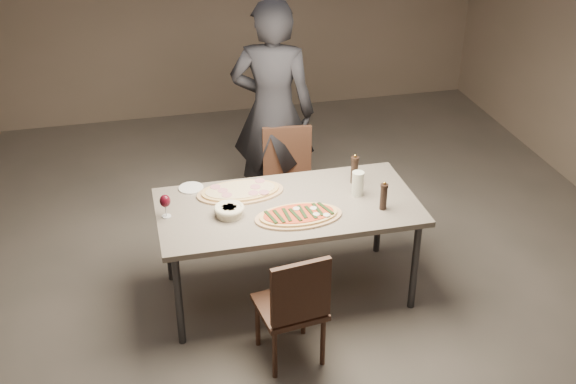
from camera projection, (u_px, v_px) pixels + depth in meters
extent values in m
plane|color=#625B54|center=(288.00, 292.00, 5.34)|extent=(7.00, 7.00, 0.00)
cube|color=gray|center=(288.00, 207.00, 4.98)|extent=(1.80, 0.90, 0.04)
cylinder|color=#333335|center=(179.00, 300.00, 4.69)|extent=(0.05, 0.05, 0.71)
cylinder|color=#333335|center=(415.00, 266.00, 5.02)|extent=(0.05, 0.05, 0.71)
cylinder|color=#333335|center=(168.00, 239.00, 5.31)|extent=(0.05, 0.05, 0.71)
cylinder|color=#333335|center=(379.00, 213.00, 5.65)|extent=(0.05, 0.05, 0.71)
ellipsoid|color=white|center=(316.00, 214.00, 4.79)|extent=(0.05, 0.05, 0.01)
ellipsoid|color=white|center=(327.00, 214.00, 4.78)|extent=(0.05, 0.05, 0.01)
ellipsoid|color=white|center=(313.00, 208.00, 4.86)|extent=(0.05, 0.05, 0.01)
ellipsoid|color=white|center=(296.00, 208.00, 4.85)|extent=(0.05, 0.05, 0.01)
cube|color=#1C3114|center=(271.00, 217.00, 4.76)|extent=(0.06, 0.17, 0.01)
cube|color=#1C3114|center=(279.00, 216.00, 4.77)|extent=(0.06, 0.17, 0.01)
cube|color=#1C3114|center=(287.00, 215.00, 4.78)|extent=(0.03, 0.17, 0.01)
cube|color=#1C3114|center=(295.00, 215.00, 4.78)|extent=(0.06, 0.17, 0.01)
cube|color=#1C3114|center=(302.00, 212.00, 4.82)|extent=(0.03, 0.17, 0.01)
cube|color=#1C3114|center=(311.00, 212.00, 4.81)|extent=(0.05, 0.17, 0.01)
cube|color=#1C3114|center=(318.00, 209.00, 4.84)|extent=(0.05, 0.17, 0.01)
cube|color=#1C3114|center=(325.00, 208.00, 4.86)|extent=(0.08, 0.17, 0.01)
cylinder|color=#CE7F87|center=(264.00, 192.00, 5.05)|extent=(0.07, 0.07, 0.00)
cylinder|color=#CE7F87|center=(260.00, 181.00, 5.20)|extent=(0.07, 0.07, 0.00)
cylinder|color=#CE7F87|center=(253.00, 193.00, 5.04)|extent=(0.07, 0.07, 0.00)
cylinder|color=#CE7F87|center=(215.00, 187.00, 5.12)|extent=(0.07, 0.07, 0.00)
cylinder|color=#CE7F87|center=(255.00, 187.00, 5.12)|extent=(0.07, 0.07, 0.00)
cylinder|color=#CE7F87|center=(223.00, 190.00, 5.07)|extent=(0.07, 0.07, 0.00)
cylinder|color=#CE7F87|center=(227.00, 195.00, 5.02)|extent=(0.07, 0.07, 0.00)
cylinder|color=beige|center=(229.00, 211.00, 4.83)|extent=(0.17, 0.17, 0.07)
torus|color=beige|center=(229.00, 208.00, 4.82)|extent=(0.21, 0.21, 0.03)
cube|color=#AA7245|center=(233.00, 209.00, 4.83)|extent=(0.06, 0.05, 0.04)
cube|color=#AA7245|center=(230.00, 208.00, 4.84)|extent=(0.06, 0.07, 0.04)
cube|color=#AA7245|center=(226.00, 209.00, 4.83)|extent=(0.07, 0.07, 0.04)
cube|color=#AA7245|center=(227.00, 211.00, 4.81)|extent=(0.07, 0.06, 0.04)
cube|color=#AA7245|center=(231.00, 211.00, 4.80)|extent=(0.05, 0.06, 0.04)
cylinder|color=white|center=(321.00, 217.00, 4.81)|extent=(0.12, 0.12, 0.01)
cylinder|color=#A0A73D|center=(321.00, 217.00, 4.81)|extent=(0.08, 0.08, 0.00)
cylinder|color=black|center=(354.00, 171.00, 5.20)|extent=(0.05, 0.05, 0.19)
cylinder|color=black|center=(355.00, 159.00, 5.15)|extent=(0.06, 0.06, 0.02)
sphere|color=gold|center=(355.00, 156.00, 5.14)|extent=(0.02, 0.02, 0.02)
cylinder|color=black|center=(384.00, 198.00, 4.88)|extent=(0.05, 0.05, 0.17)
cylinder|color=black|center=(384.00, 186.00, 4.83)|extent=(0.05, 0.05, 0.02)
sphere|color=gold|center=(385.00, 183.00, 4.82)|extent=(0.02, 0.02, 0.02)
cylinder|color=silver|center=(358.00, 184.00, 5.05)|extent=(0.09, 0.09, 0.18)
cylinder|color=silver|center=(167.00, 216.00, 4.83)|extent=(0.06, 0.06, 0.01)
cylinder|color=silver|center=(166.00, 211.00, 4.81)|extent=(0.01, 0.01, 0.08)
ellipsoid|color=#4F0B18|center=(165.00, 201.00, 4.77)|extent=(0.07, 0.07, 0.09)
cylinder|color=white|center=(191.00, 188.00, 5.17)|extent=(0.18, 0.18, 0.01)
cube|color=#3F261A|center=(290.00, 307.00, 4.57)|extent=(0.45, 0.45, 0.04)
cylinder|color=#3F261A|center=(275.00, 354.00, 4.48)|extent=(0.03, 0.03, 0.37)
cylinder|color=#3F261A|center=(323.00, 342.00, 4.59)|extent=(0.03, 0.03, 0.37)
cylinder|color=#3F261A|center=(258.00, 323.00, 4.75)|extent=(0.03, 0.03, 0.37)
cylinder|color=#3F261A|center=(303.00, 311.00, 4.85)|extent=(0.03, 0.03, 0.37)
cube|color=#3F261A|center=(301.00, 292.00, 4.30)|extent=(0.38, 0.09, 0.42)
cube|color=#3F261A|center=(290.00, 190.00, 5.85)|extent=(0.46, 0.46, 0.04)
cylinder|color=#3F261A|center=(307.00, 201.00, 6.12)|extent=(0.03, 0.03, 0.39)
cylinder|color=#3F261A|center=(267.00, 203.00, 6.09)|extent=(0.03, 0.03, 0.39)
cylinder|color=#3F261A|center=(313.00, 222.00, 5.83)|extent=(0.03, 0.03, 0.39)
cylinder|color=#3F261A|center=(271.00, 225.00, 5.79)|extent=(0.03, 0.03, 0.39)
cube|color=#3F261A|center=(287.00, 151.00, 5.89)|extent=(0.40, 0.08, 0.44)
imported|color=black|center=(273.00, 112.00, 5.89)|extent=(0.81, 0.67, 1.89)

